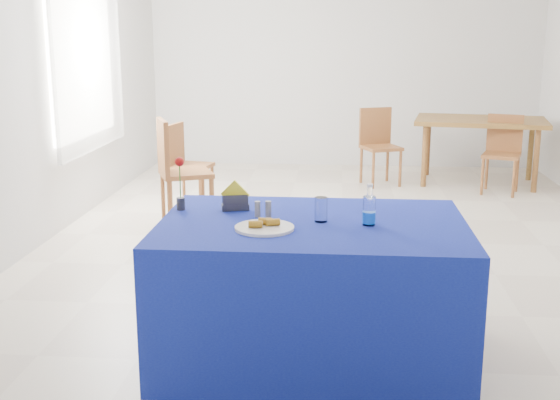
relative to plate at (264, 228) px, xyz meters
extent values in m
plane|color=beige|center=(0.41, 2.37, -0.77)|extent=(7.00, 7.00, 0.00)
plane|color=silver|center=(0.41, 5.87, 0.63)|extent=(5.00, 0.00, 5.00)
plane|color=silver|center=(0.41, -1.13, 0.63)|extent=(5.00, 0.00, 5.00)
plane|color=silver|center=(-2.09, 2.37, 0.63)|extent=(0.00, 7.00, 7.00)
cube|color=white|center=(-2.06, 3.17, 0.78)|extent=(0.04, 1.50, 1.60)
cube|color=white|center=(-1.99, 3.17, 0.78)|extent=(0.04, 1.75, 1.85)
cylinder|color=white|center=(0.00, 0.00, 0.00)|extent=(0.30, 0.30, 0.01)
cylinder|color=silver|center=(0.28, 0.17, 0.06)|extent=(0.07, 0.07, 0.13)
cylinder|color=gray|center=(-0.06, 0.24, 0.04)|extent=(0.03, 0.03, 0.08)
cylinder|color=slate|center=(-0.01, 0.25, 0.04)|extent=(0.03, 0.03, 0.08)
cube|color=navy|center=(0.24, 0.17, -0.39)|extent=(1.60, 1.10, 0.76)
cylinder|color=white|center=(0.52, 0.13, 0.07)|extent=(0.07, 0.07, 0.15)
cylinder|color=blue|center=(0.52, 0.13, 0.03)|extent=(0.07, 0.07, 0.06)
cylinder|color=white|center=(0.52, 0.13, 0.17)|extent=(0.03, 0.03, 0.05)
cylinder|color=silver|center=(0.52, 0.13, 0.20)|extent=(0.03, 0.03, 0.01)
cube|color=#38373D|center=(-0.20, 0.38, 0.01)|extent=(0.16, 0.10, 0.03)
cube|color=#343438|center=(-0.20, 0.35, 0.04)|extent=(0.14, 0.04, 0.09)
cube|color=#36373B|center=(-0.21, 0.40, 0.04)|extent=(0.14, 0.04, 0.09)
cube|color=yellow|center=(-0.20, 0.38, 0.08)|extent=(0.16, 0.02, 0.16)
cylinder|color=#28282D|center=(-0.51, 0.36, 0.03)|extent=(0.05, 0.05, 0.07)
cylinder|color=#185D17|center=(-0.51, 0.36, 0.14)|extent=(0.01, 0.01, 0.22)
sphere|color=#B00E0B|center=(-0.51, 0.36, 0.26)|extent=(0.05, 0.05, 0.05)
cube|color=brown|center=(1.99, 4.85, -0.04)|extent=(1.59, 1.17, 0.05)
cylinder|color=brown|center=(1.34, 4.60, -0.41)|extent=(0.06, 0.06, 0.71)
cylinder|color=brown|center=(2.52, 4.40, -0.41)|extent=(0.06, 0.06, 0.71)
cylinder|color=#925C2A|center=(1.45, 5.29, -0.41)|extent=(0.06, 0.06, 0.71)
cylinder|color=olive|center=(2.64, 5.09, -0.41)|extent=(0.06, 0.06, 0.71)
cylinder|color=brown|center=(0.75, 4.44, -0.56)|extent=(0.03, 0.03, 0.42)
cylinder|color=brown|center=(1.06, 4.57, -0.56)|extent=(0.03, 0.03, 0.42)
cylinder|color=brown|center=(0.63, 4.75, -0.56)|extent=(0.03, 0.03, 0.42)
cylinder|color=brown|center=(0.94, 4.88, -0.56)|extent=(0.03, 0.03, 0.42)
cube|color=brown|center=(0.85, 4.66, -0.33)|extent=(0.51, 0.51, 0.04)
cube|color=brown|center=(0.78, 4.83, -0.11)|extent=(0.38, 0.18, 0.43)
cylinder|color=brown|center=(1.92, 4.22, -0.56)|extent=(0.03, 0.03, 0.41)
cylinder|color=brown|center=(2.22, 4.11, -0.56)|extent=(0.03, 0.03, 0.41)
cylinder|color=brown|center=(2.02, 4.53, -0.56)|extent=(0.03, 0.03, 0.41)
cylinder|color=brown|center=(2.33, 4.42, -0.56)|extent=(0.03, 0.03, 0.41)
cube|color=brown|center=(2.12, 4.32, -0.35)|extent=(0.48, 0.48, 0.04)
cube|color=brown|center=(2.18, 4.48, -0.12)|extent=(0.37, 0.16, 0.42)
cylinder|color=brown|center=(-0.76, 2.64, -0.53)|extent=(0.04, 0.04, 0.47)
cylinder|color=brown|center=(-0.91, 2.99, -0.53)|extent=(0.04, 0.04, 0.47)
cylinder|color=brown|center=(-1.11, 2.50, -0.53)|extent=(0.04, 0.04, 0.47)
cylinder|color=brown|center=(-1.25, 2.84, -0.53)|extent=(0.04, 0.04, 0.47)
cube|color=brown|center=(-1.01, 2.74, -0.28)|extent=(0.57, 0.57, 0.04)
cube|color=brown|center=(-1.19, 2.66, -0.03)|extent=(0.21, 0.42, 0.48)
cylinder|color=brown|center=(-0.99, 3.28, -0.57)|extent=(0.03, 0.03, 0.40)
cylinder|color=brown|center=(-0.93, 3.59, -0.57)|extent=(0.03, 0.03, 0.40)
cylinder|color=brown|center=(-1.30, 3.34, -0.57)|extent=(0.03, 0.03, 0.40)
cylinder|color=brown|center=(-1.24, 3.66, -0.57)|extent=(0.03, 0.03, 0.40)
cube|color=brown|center=(-1.11, 3.47, -0.35)|extent=(0.44, 0.44, 0.04)
cube|color=brown|center=(-1.28, 3.50, -0.14)|extent=(0.11, 0.37, 0.41)
cylinder|color=gold|center=(-0.04, -0.03, 0.03)|extent=(0.07, 0.04, 0.04)
cylinder|color=beige|center=(-0.01, -0.02, 0.03)|extent=(0.01, 0.03, 0.03)
cylinder|color=gold|center=(0.04, 0.02, 0.03)|extent=(0.08, 0.05, 0.04)
cylinder|color=beige|center=(0.07, 0.03, 0.03)|extent=(0.01, 0.03, 0.03)
cylinder|color=gold|center=(0.00, 0.04, 0.03)|extent=(0.07, 0.04, 0.04)
cylinder|color=beige|center=(0.03, 0.04, 0.03)|extent=(0.00, 0.03, 0.03)
camera|label=1|loc=(0.37, -3.37, 0.95)|focal=45.00mm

